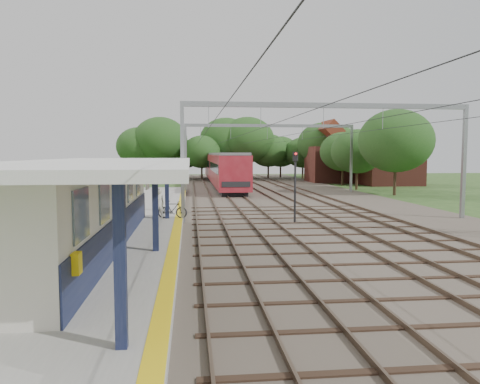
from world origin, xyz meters
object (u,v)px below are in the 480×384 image
person (159,204)px  signal_post (295,180)px  bicycle (172,209)px  train (222,167)px

person → signal_post: bearing=159.8°
bicycle → signal_post: (6.95, -0.86, 1.71)m
train → signal_post: 34.75m
person → bicycle: (0.78, 0.00, -0.35)m
person → bicycle: bearing=166.1°
bicycle → signal_post: size_ratio=0.41×
train → signal_post: (1.85, -34.70, 0.32)m
bicycle → signal_post: signal_post is taller
bicycle → train: 34.25m
train → bicycle: bearing=-98.6°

